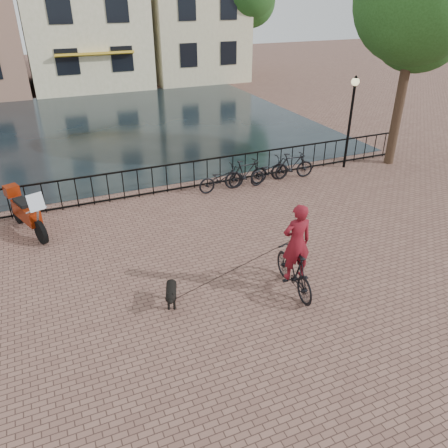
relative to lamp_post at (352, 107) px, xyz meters
name	(u,v)px	position (x,y,z in m)	size (l,w,h in m)	color
ground	(283,341)	(-7.20, -7.60, -2.38)	(100.00, 100.00, 0.00)	brown
canal_water	(116,126)	(-7.20, 9.70, -2.38)	(20.00, 20.00, 0.00)	black
railing	(167,179)	(-7.20, 0.40, -1.87)	(20.00, 0.05, 1.02)	black
lamp_post	(352,107)	(0.00, 0.00, 0.00)	(0.30, 0.30, 3.45)	black
cyclist	(296,254)	(-6.12, -6.19, -1.39)	(0.86, 1.94, 2.59)	black
dog	(171,294)	(-8.90, -5.58, -2.09)	(0.53, 0.88, 0.57)	black
motorcycle	(26,208)	(-11.70, -0.79, -1.59)	(1.25, 2.24, 1.57)	maroon
parked_bike_0	(222,179)	(-5.40, -0.20, -1.93)	(0.60, 1.72, 0.90)	black
parked_bike_1	(246,173)	(-4.45, -0.20, -1.88)	(0.47, 1.66, 1.00)	black
parked_bike_2	(270,171)	(-3.50, -0.20, -1.93)	(0.60, 1.72, 0.90)	black
parked_bike_3	(292,166)	(-2.55, -0.20, -1.88)	(0.47, 1.66, 1.00)	black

